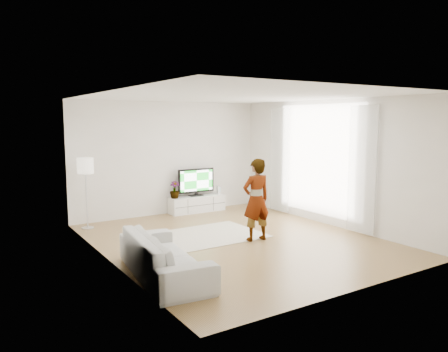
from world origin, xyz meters
TOP-DOWN VIEW (x-y plane):
  - floor at (0.00, 0.00)m, footprint 6.00×6.00m
  - ceiling at (0.00, 0.00)m, footprint 6.00×6.00m
  - wall_left at (-2.50, 0.00)m, footprint 0.02×6.00m
  - wall_right at (2.50, 0.00)m, footprint 0.02×6.00m
  - wall_back at (0.00, 3.00)m, footprint 5.00×0.02m
  - wall_front at (0.00, -3.00)m, footprint 5.00×0.02m
  - window at (2.48, 0.30)m, footprint 0.01×2.60m
  - curtain_near at (2.40, -1.00)m, footprint 0.04×0.70m
  - curtain_far at (2.40, 1.60)m, footprint 0.04×0.70m
  - media_console at (0.64, 2.76)m, footprint 1.48×0.42m
  - television at (0.64, 2.79)m, footprint 1.01×0.20m
  - game_console at (1.29, 2.76)m, footprint 0.08×0.16m
  - potted_plant at (0.02, 2.77)m, footprint 0.30×0.30m
  - rug at (-0.35, 0.61)m, footprint 2.27×1.65m
  - player at (0.31, -0.22)m, footprint 0.61×0.42m
  - sofa at (-2.02, -1.05)m, footprint 1.11×2.29m
  - floor_lamp at (-2.20, 2.55)m, footprint 0.34×0.34m

SIDE VIEW (x-z plane):
  - floor at x=0.00m, z-range 0.00..0.00m
  - rug at x=-0.35m, z-range 0.00..0.01m
  - media_console at x=0.64m, z-range 0.00..0.42m
  - sofa at x=-2.02m, z-range 0.00..0.64m
  - game_console at x=1.29m, z-range 0.42..0.63m
  - potted_plant at x=0.02m, z-range 0.42..0.84m
  - television at x=0.64m, z-range 0.44..1.15m
  - player at x=0.31m, z-range 0.01..1.62m
  - floor_lamp at x=-2.20m, z-range 0.53..2.08m
  - curtain_near at x=2.40m, z-range 0.05..2.65m
  - curtain_far at x=2.40m, z-range 0.05..2.65m
  - wall_left at x=-2.50m, z-range 0.00..2.80m
  - wall_right at x=2.50m, z-range 0.00..2.80m
  - wall_back at x=0.00m, z-range 0.00..2.80m
  - wall_front at x=0.00m, z-range 0.00..2.80m
  - window at x=2.48m, z-range 0.20..2.70m
  - ceiling at x=0.00m, z-range 2.80..2.80m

